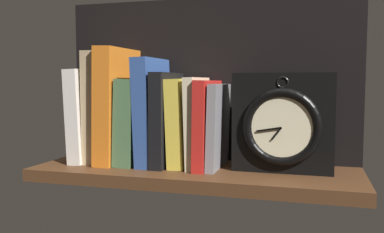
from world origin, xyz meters
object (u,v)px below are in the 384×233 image
book_black_skeptic (167,119)px  book_cream_twain (196,122)px  book_red_requiem (207,124)px  book_gray_chess (218,126)px  book_green_romantic (135,121)px  book_blue_modern (153,112)px  book_tan_shortstories (102,107)px  book_yellow_seinlanguage (182,122)px  book_orange_pandolfini (117,105)px  book_white_catcher (88,115)px  framed_clock (283,123)px

book_black_skeptic → book_cream_twain: bearing=0.0°
book_red_requiem → book_gray_chess: bearing=0.0°
book_green_romantic → book_blue_modern: size_ratio=0.81×
book_gray_chess → book_blue_modern: bearing=180.0°
book_red_requiem → book_tan_shortstories: bearing=180.0°
book_tan_shortstories → book_yellow_seinlanguage: book_tan_shortstories is taller
book_orange_pandolfini → book_cream_twain: (18.28, 0.00, -3.26)cm
book_white_catcher → book_blue_modern: size_ratio=0.90×
book_yellow_seinlanguage → book_white_catcher: bearing=180.0°
book_orange_pandolfini → book_green_romantic: 5.53cm
book_orange_pandolfini → book_gray_chess: (23.21, 0.00, -3.93)cm
book_cream_twain → book_green_romantic: bearing=180.0°
book_orange_pandolfini → book_gray_chess: bearing=0.0°
book_white_catcher → book_yellow_seinlanguage: (22.60, 0.00, -1.08)cm
book_red_requiem → book_yellow_seinlanguage: bearing=180.0°
book_tan_shortstories → book_green_romantic: 8.78cm
framed_clock → book_green_romantic: bearing=178.7°
book_red_requiem → book_gray_chess: book_red_requiem is taller
book_tan_shortstories → framed_clock: 40.45cm
book_black_skeptic → book_blue_modern: bearing=180.0°
book_cream_twain → book_tan_shortstories: bearing=180.0°
book_orange_pandolfini → book_blue_modern: book_orange_pandolfini is taller
book_white_catcher → book_black_skeptic: (19.21, 0.00, -0.38)cm
book_tan_shortstories → book_cream_twain: 22.36cm
book_tan_shortstories → book_gray_chess: bearing=0.0°
book_blue_modern → framed_clock: book_blue_modern is taller
book_white_catcher → book_tan_shortstories: (3.46, 0.00, 1.95)cm
book_blue_modern → book_black_skeptic: (3.42, 0.00, -1.53)cm
book_black_skeptic → book_red_requiem: 9.02cm
book_tan_shortstories → book_gray_chess: 27.34cm
book_tan_shortstories → book_black_skeptic: (15.75, 0.00, -2.33)cm
book_white_catcher → book_green_romantic: size_ratio=1.12×
book_black_skeptic → book_white_catcher: bearing=180.0°
book_black_skeptic → book_orange_pandolfini: bearing=180.0°
book_red_requiem → book_green_romantic: bearing=180.0°
book_blue_modern → book_gray_chess: bearing=0.0°
book_black_skeptic → framed_clock: book_black_skeptic is taller
book_yellow_seinlanguage → book_cream_twain: book_cream_twain is taller
book_orange_pandolfini → book_cream_twain: bearing=0.0°
book_orange_pandolfini → book_black_skeptic: book_orange_pandolfini is taller
book_red_requiem → book_orange_pandolfini: bearing=180.0°
book_blue_modern → book_red_requiem: book_blue_modern is taller
book_cream_twain → book_red_requiem: bearing=0.0°
book_green_romantic → book_yellow_seinlanguage: size_ratio=1.00×
book_orange_pandolfini → book_green_romantic: bearing=0.0°
book_tan_shortstories → book_orange_pandolfini: bearing=0.0°
book_orange_pandolfini → book_tan_shortstories: bearing=180.0°
book_green_romantic → book_red_requiem: bearing=0.0°
book_orange_pandolfini → book_yellow_seinlanguage: size_ratio=1.37×
book_tan_shortstories → book_orange_pandolfini: book_orange_pandolfini is taller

